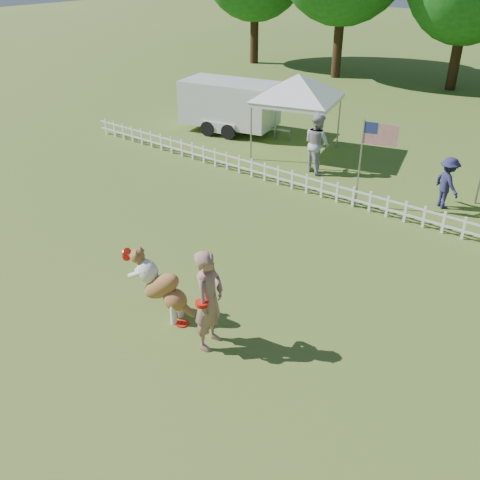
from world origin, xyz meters
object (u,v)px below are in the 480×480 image
(canopy_tent_left, at_px, (297,116))
(handler, at_px, (209,300))
(flag_pole, at_px, (360,165))
(cargo_trailer, at_px, (229,106))
(dog, at_px, (162,286))
(spectator_a, at_px, (317,143))
(frisbee_on_turf, at_px, (182,323))
(spectator_b, at_px, (447,183))

(canopy_tent_left, bearing_deg, handler, -80.20)
(handler, distance_m, flag_pole, 6.93)
(handler, bearing_deg, cargo_trailer, 24.41)
(canopy_tent_left, bearing_deg, dog, -86.55)
(handler, relative_size, spectator_a, 1.02)
(dog, distance_m, cargo_trailer, 11.97)
(canopy_tent_left, height_order, cargo_trailer, canopy_tent_left)
(canopy_tent_left, bearing_deg, flag_pole, -50.36)
(frisbee_on_turf, bearing_deg, spectator_a, 104.42)
(spectator_b, bearing_deg, dog, 110.87)
(cargo_trailer, bearing_deg, frisbee_on_turf, -66.38)
(spectator_a, bearing_deg, dog, 124.17)
(cargo_trailer, bearing_deg, handler, -63.68)
(cargo_trailer, distance_m, flag_pole, 7.79)
(flag_pole, relative_size, spectator_b, 1.71)
(frisbee_on_turf, height_order, flag_pole, flag_pole)
(frisbee_on_turf, height_order, spectator_a, spectator_a)
(dog, relative_size, flag_pole, 0.56)
(spectator_a, bearing_deg, frisbee_on_turf, 127.08)
(dog, distance_m, frisbee_on_turf, 0.81)
(flag_pole, height_order, spectator_a, flag_pole)
(flag_pole, relative_size, spectator_a, 1.31)
(dog, distance_m, spectator_b, 8.64)
(handler, relative_size, canopy_tent_left, 0.72)
(handler, bearing_deg, dog, 73.36)
(frisbee_on_turf, xyz_separation_m, canopy_tent_left, (-3.61, 9.41, 1.31))
(handler, bearing_deg, frisbee_on_turf, 69.76)
(flag_pole, distance_m, spectator_a, 2.76)
(dog, bearing_deg, cargo_trailer, 110.62)
(cargo_trailer, bearing_deg, spectator_a, -29.78)
(canopy_tent_left, height_order, flag_pole, canopy_tent_left)
(handler, bearing_deg, spectator_a, 5.81)
(handler, xyz_separation_m, canopy_tent_left, (-4.41, 9.50, 0.37))
(canopy_tent_left, bearing_deg, spectator_a, -50.77)
(dog, relative_size, spectator_a, 0.74)
(frisbee_on_turf, relative_size, spectator_a, 0.14)
(dog, relative_size, spectator_b, 0.96)
(frisbee_on_turf, xyz_separation_m, spectator_b, (2.01, 8.26, 0.70))
(frisbee_on_turf, bearing_deg, handler, -6.81)
(canopy_tent_left, height_order, spectator_a, canopy_tent_left)
(dog, height_order, cargo_trailer, cargo_trailer)
(frisbee_on_turf, relative_size, canopy_tent_left, 0.10)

